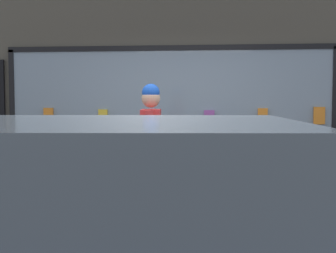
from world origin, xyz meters
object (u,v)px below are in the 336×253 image
(parked_car, at_px, (78,252))
(display_table_right, at_px, (302,158))
(display_table_left, at_px, (55,154))
(small_dog, at_px, (177,207))
(person_browsing, at_px, (151,143))

(parked_car, bearing_deg, display_table_right, 58.94)
(display_table_left, bearing_deg, parked_car, -68.63)
(display_table_right, distance_m, parked_car, 4.07)
(display_table_left, distance_m, display_table_right, 3.19)
(display_table_right, height_order, small_dog, display_table_right)
(person_browsing, height_order, parked_car, person_browsing)
(display_table_right, xyz_separation_m, person_browsing, (-1.82, -0.58, 0.23))
(person_browsing, bearing_deg, small_dog, -134.32)
(display_table_right, bearing_deg, display_table_left, -179.96)
(person_browsing, bearing_deg, display_table_left, 62.35)
(display_table_right, relative_size, parked_car, 0.69)
(display_table_right, distance_m, small_dog, 1.78)
(display_table_right, height_order, parked_car, parked_car)
(display_table_right, bearing_deg, small_dog, -150.18)
(person_browsing, xyz_separation_m, small_dog, (0.33, -0.27, -0.68))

